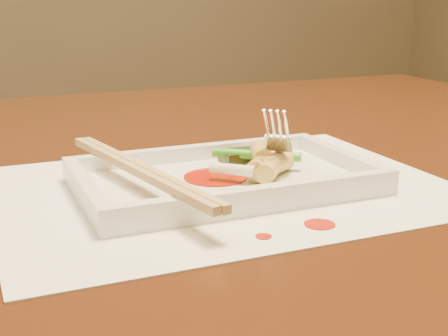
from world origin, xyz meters
name	(u,v)px	position (x,y,z in m)	size (l,w,h in m)	color
table	(145,243)	(0.00, 0.00, 0.65)	(1.40, 0.90, 0.75)	black
placemat	(224,188)	(0.04, -0.14, 0.75)	(0.40, 0.30, 0.00)	white
sauce_splatter_a	(320,224)	(0.07, -0.26, 0.75)	(0.02, 0.02, 0.00)	#B31505
sauce_splatter_b	(264,236)	(0.02, -0.26, 0.75)	(0.01, 0.01, 0.00)	#B31505
plate_base	(224,183)	(0.04, -0.14, 0.76)	(0.26, 0.16, 0.01)	white
plate_rim_far	(195,152)	(0.04, -0.07, 0.77)	(0.26, 0.01, 0.01)	white
plate_rim_near	(261,195)	(0.04, -0.22, 0.77)	(0.26, 0.01, 0.01)	white
plate_rim_left	(85,188)	(-0.09, -0.14, 0.77)	(0.01, 0.14, 0.01)	white
plate_rim_right	(341,157)	(0.16, -0.14, 0.77)	(0.01, 0.14, 0.01)	white
veg_piece	(241,156)	(0.07, -0.10, 0.77)	(0.04, 0.03, 0.01)	black
scallion_white	(232,170)	(0.04, -0.16, 0.77)	(0.01, 0.01, 0.04)	#EAEACC
scallion_green	(256,155)	(0.08, -0.12, 0.77)	(0.01, 0.01, 0.09)	#2B9718
chopstick_a	(135,170)	(-0.05, -0.14, 0.78)	(0.01, 0.25, 0.01)	tan
chopstick_b	(144,169)	(-0.04, -0.14, 0.78)	(0.01, 0.25, 0.01)	tan
fork	(285,89)	(0.11, -0.12, 0.83)	(0.09, 0.10, 0.14)	silver
sauce_blob_0	(216,177)	(0.03, -0.14, 0.76)	(0.06, 0.06, 0.00)	#B31505
rice_cake_0	(263,165)	(0.07, -0.15, 0.77)	(0.02, 0.02, 0.05)	#E5CF6B
rice_cake_1	(271,168)	(0.08, -0.16, 0.77)	(0.02, 0.02, 0.05)	#E5CF6B
rice_cake_2	(261,154)	(0.08, -0.13, 0.78)	(0.02, 0.02, 0.04)	#E5CF6B
rice_cake_3	(273,164)	(0.08, -0.15, 0.77)	(0.02, 0.02, 0.05)	#E5CF6B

